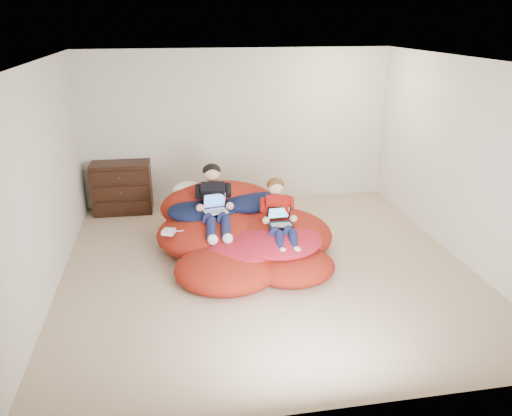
{
  "coord_description": "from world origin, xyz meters",
  "views": [
    {
      "loc": [
        -1.1,
        -5.5,
        2.94
      ],
      "look_at": [
        -0.09,
        0.26,
        0.7
      ],
      "focal_mm": 35.0,
      "sensor_mm": 36.0,
      "label": 1
    }
  ],
  "objects_px": {
    "beanbag_pile": "(243,235)",
    "younger_boy": "(279,213)",
    "laptop_white": "(215,207)",
    "dresser": "(122,188)",
    "laptop_black": "(280,219)",
    "older_boy": "(214,199)"
  },
  "relations": [
    {
      "from": "dresser",
      "to": "laptop_white",
      "type": "xyz_separation_m",
      "value": [
        1.33,
        -1.67,
        0.22
      ]
    },
    {
      "from": "laptop_black",
      "to": "laptop_white",
      "type": "bearing_deg",
      "value": 151.89
    },
    {
      "from": "laptop_black",
      "to": "beanbag_pile",
      "type": "bearing_deg",
      "value": 146.11
    },
    {
      "from": "older_boy",
      "to": "younger_boy",
      "type": "distance_m",
      "value": 0.9
    },
    {
      "from": "beanbag_pile",
      "to": "laptop_black",
      "type": "relative_size",
      "value": 7.75
    },
    {
      "from": "dresser",
      "to": "older_boy",
      "type": "xyz_separation_m",
      "value": [
        1.33,
        -1.58,
        0.29
      ]
    },
    {
      "from": "younger_boy",
      "to": "laptop_white",
      "type": "bearing_deg",
      "value": 155.0
    },
    {
      "from": "dresser",
      "to": "beanbag_pile",
      "type": "distance_m",
      "value": 2.45
    },
    {
      "from": "older_boy",
      "to": "beanbag_pile",
      "type": "bearing_deg",
      "value": -31.42
    },
    {
      "from": "beanbag_pile",
      "to": "younger_boy",
      "type": "distance_m",
      "value": 0.62
    },
    {
      "from": "beanbag_pile",
      "to": "laptop_white",
      "type": "distance_m",
      "value": 0.52
    },
    {
      "from": "dresser",
      "to": "younger_boy",
      "type": "xyz_separation_m",
      "value": [
        2.1,
        -2.03,
        0.22
      ]
    },
    {
      "from": "older_boy",
      "to": "younger_boy",
      "type": "relative_size",
      "value": 1.12
    },
    {
      "from": "beanbag_pile",
      "to": "younger_boy",
      "type": "height_order",
      "value": "younger_boy"
    },
    {
      "from": "dresser",
      "to": "laptop_black",
      "type": "distance_m",
      "value": 2.96
    },
    {
      "from": "beanbag_pile",
      "to": "laptop_black",
      "type": "bearing_deg",
      "value": -33.89
    },
    {
      "from": "younger_boy",
      "to": "laptop_white",
      "type": "distance_m",
      "value": 0.86
    },
    {
      "from": "beanbag_pile",
      "to": "laptop_black",
      "type": "distance_m",
      "value": 0.61
    },
    {
      "from": "laptop_white",
      "to": "laptop_black",
      "type": "distance_m",
      "value": 0.88
    },
    {
      "from": "younger_boy",
      "to": "laptop_white",
      "type": "relative_size",
      "value": 3.1
    },
    {
      "from": "older_boy",
      "to": "younger_boy",
      "type": "xyz_separation_m",
      "value": [
        0.78,
        -0.45,
        -0.07
      ]
    },
    {
      "from": "beanbag_pile",
      "to": "laptop_white",
      "type": "bearing_deg",
      "value": 160.24
    }
  ]
}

